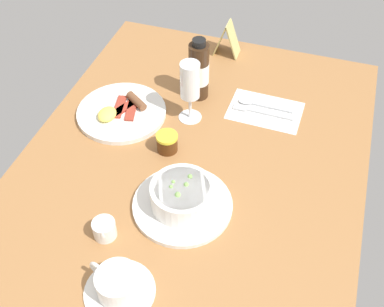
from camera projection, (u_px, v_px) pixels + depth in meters
The scene contains 10 objects.
ground_plane at pixel (192, 164), 119.96cm from camera, with size 110.00×84.00×3.00cm, color #9E6B3D.
porridge_bowl at pixel (182, 198), 106.54cm from camera, with size 22.77×22.77×7.59cm.
cutlery_setting at pixel (264, 110), 131.59cm from camera, with size 14.09×20.14×0.90cm.
coffee_cup at pixel (118, 285), 92.34cm from camera, with size 14.21×14.21×5.96cm.
creamer_jug at pixel (104, 229), 101.91cm from camera, with size 6.07×5.04×4.94cm.
wine_glass at pixel (190, 84), 121.53cm from camera, with size 6.25×6.25×17.56cm.
jam_jar at pixel (167, 142), 119.61cm from camera, with size 5.50×5.50×4.97cm.
sauce_bottle_brown at pixel (199, 71), 130.25cm from camera, with size 5.71×5.71×18.38cm.
breakfast_plate at pixel (121, 112), 130.01cm from camera, with size 24.28×24.28×3.70cm.
menu_card at pixel (227, 38), 146.93cm from camera, with size 5.80×7.76×10.79cm.
Camera 1 is at (-76.97, -24.98, 87.09)cm, focal length 44.68 mm.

